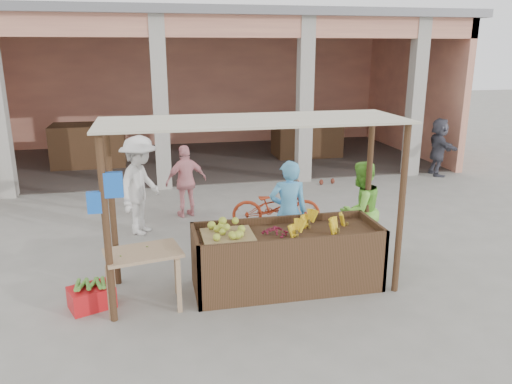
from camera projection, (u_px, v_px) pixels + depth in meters
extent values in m
plane|color=gray|center=(252.00, 289.00, 7.03)|extent=(60.00, 60.00, 0.00)
cube|color=#ED9E7C|center=(185.00, 86.00, 17.18)|extent=(14.00, 0.20, 4.00)
cube|color=#ED9E7C|center=(410.00, 90.00, 15.85)|extent=(0.20, 6.00, 4.00)
cube|color=#ED9E7C|center=(201.00, 26.00, 11.29)|extent=(14.00, 0.30, 0.50)
cube|color=slate|center=(190.00, 17.00, 13.87)|extent=(14.40, 6.40, 0.20)
cube|color=#ADA79F|center=(160.00, 105.00, 11.58)|extent=(0.35, 0.35, 4.00)
cube|color=#ADA79F|center=(305.00, 102.00, 12.28)|extent=(0.35, 0.35, 4.00)
cube|color=#ADA79F|center=(416.00, 99.00, 12.89)|extent=(0.35, 0.35, 4.00)
cube|color=#503120|center=(89.00, 145.00, 14.24)|extent=(2.00, 1.20, 1.20)
cube|color=#503120|center=(307.00, 137.00, 15.55)|extent=(2.00, 1.20, 1.20)
cube|color=#503120|center=(287.00, 260.00, 7.02)|extent=(2.60, 0.95, 0.80)
cylinder|color=#503120|center=(107.00, 232.00, 5.90)|extent=(0.09, 0.09, 2.35)
cylinder|color=#503120|center=(401.00, 211.00, 6.67)|extent=(0.09, 0.09, 2.35)
cylinder|color=#503120|center=(112.00, 206.00, 6.89)|extent=(0.09, 0.09, 2.35)
cylinder|color=#503120|center=(368.00, 190.00, 7.66)|extent=(0.09, 0.09, 2.35)
cube|color=beige|center=(254.00, 120.00, 6.45)|extent=(4.00, 1.35, 0.03)
cube|color=blue|center=(113.00, 185.00, 5.77)|extent=(0.22, 0.08, 0.30)
cube|color=blue|center=(95.00, 202.00, 5.78)|extent=(0.18, 0.07, 0.26)
cube|color=#987E4E|center=(228.00, 236.00, 6.73)|extent=(0.69, 0.60, 0.06)
ellipsoid|color=gold|center=(227.00, 230.00, 6.70)|extent=(0.59, 0.52, 0.13)
ellipsoid|color=maroon|center=(275.00, 231.00, 6.82)|extent=(0.40, 0.33, 0.13)
cube|color=tan|center=(143.00, 253.00, 6.39)|extent=(1.05, 0.81, 0.04)
cube|color=tan|center=(110.00, 293.00, 6.16)|extent=(0.06, 0.06, 0.73)
cube|color=tan|center=(179.00, 286.00, 6.33)|extent=(0.06, 0.06, 0.73)
cube|color=tan|center=(112.00, 274.00, 6.66)|extent=(0.06, 0.06, 0.73)
cube|color=tan|center=(176.00, 269.00, 6.83)|extent=(0.06, 0.06, 0.73)
cube|color=red|center=(92.00, 297.00, 6.51)|extent=(0.65, 0.57, 0.29)
ellipsoid|color=maroon|center=(322.00, 174.00, 12.32)|extent=(0.40, 0.40, 0.54)
ellipsoid|color=maroon|center=(333.00, 173.00, 12.42)|extent=(0.40, 0.40, 0.54)
imported|color=#57B2EE|center=(288.00, 209.00, 7.72)|extent=(0.70, 0.54, 1.75)
imported|color=#7AD53F|center=(360.00, 208.00, 7.91)|extent=(0.91, 0.71, 1.67)
imported|color=maroon|center=(276.00, 206.00, 9.28)|extent=(0.86, 1.80, 0.90)
imported|color=silver|center=(140.00, 182.00, 8.91)|extent=(1.13, 1.40, 1.95)
imported|color=pink|center=(186.00, 179.00, 9.89)|extent=(1.01, 0.73, 1.55)
imported|color=#454551|center=(439.00, 145.00, 13.14)|extent=(0.85, 1.56, 1.60)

